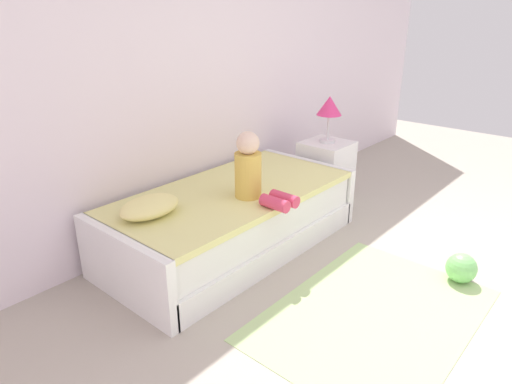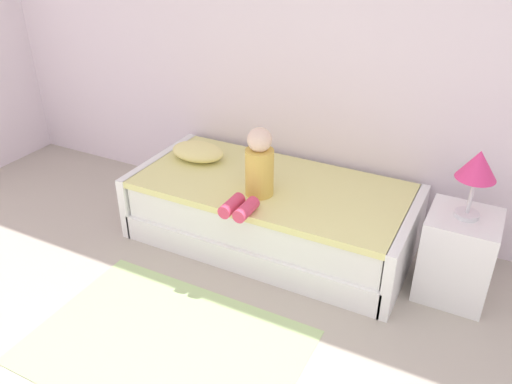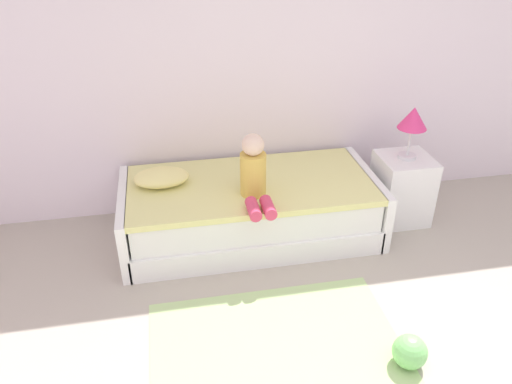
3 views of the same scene
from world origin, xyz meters
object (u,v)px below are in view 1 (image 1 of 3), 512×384
object	(u,v)px
nightstand	(325,171)
table_lamp	(329,108)
bed	(233,219)
child_figure	(253,172)
toy_ball	(461,268)
pillow	(150,207)

from	to	relation	value
nightstand	table_lamp	distance (m)	0.64
bed	child_figure	distance (m)	0.51
table_lamp	child_figure	size ratio (longest dim) A/B	0.88
bed	child_figure	xyz separation A→B (m)	(-0.01, -0.23, 0.46)
nightstand	child_figure	xyz separation A→B (m)	(-1.36, -0.22, 0.40)
nightstand	bed	bearing A→B (deg)	179.75
bed	toy_ball	distance (m)	1.73
nightstand	pillow	size ratio (longest dim) A/B	1.36
child_figure	pillow	distance (m)	0.78
toy_ball	child_figure	bearing A→B (deg)	117.48
table_lamp	toy_ball	xyz separation A→B (m)	(-0.66, -1.58, -0.83)
bed	child_figure	world-z (taller)	child_figure
nightstand	child_figure	distance (m)	1.44
pillow	toy_ball	xyz separation A→B (m)	(1.40, -1.68, -0.46)
table_lamp	toy_ball	distance (m)	1.90
toy_ball	nightstand	bearing A→B (deg)	67.42
child_figure	nightstand	bearing A→B (deg)	9.30
child_figure	toy_ball	size ratio (longest dim) A/B	2.38
bed	table_lamp	world-z (taller)	table_lamp
nightstand	toy_ball	world-z (taller)	nightstand
toy_ball	table_lamp	bearing A→B (deg)	67.42
nightstand	child_figure	world-z (taller)	child_figure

